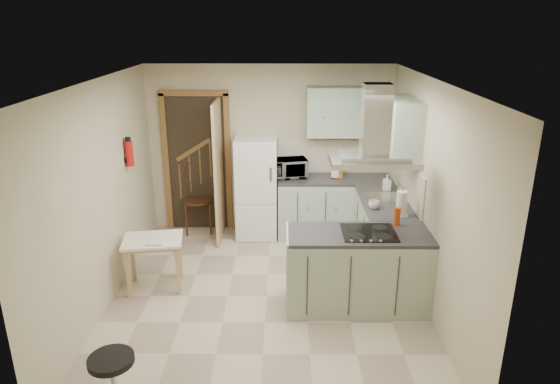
{
  "coord_description": "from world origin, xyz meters",
  "views": [
    {
      "loc": [
        0.19,
        -5.15,
        3.1
      ],
      "look_at": [
        0.16,
        0.45,
        1.15
      ],
      "focal_mm": 32.0,
      "sensor_mm": 36.0,
      "label": 1
    }
  ],
  "objects_px": {
    "bentwood_chair": "(198,200)",
    "stool": "(114,383)",
    "peninsula": "(357,270)",
    "drop_leaf_table": "(155,263)",
    "fridge": "(256,188)",
    "microwave": "(290,168)",
    "extractor_hood": "(373,160)"
  },
  "relations": [
    {
      "from": "microwave",
      "to": "stool",
      "type": "bearing_deg",
      "value": -123.39
    },
    {
      "from": "peninsula",
      "to": "drop_leaf_table",
      "type": "distance_m",
      "value": 2.41
    },
    {
      "from": "fridge",
      "to": "drop_leaf_table",
      "type": "distance_m",
      "value": 2.01
    },
    {
      "from": "peninsula",
      "to": "bentwood_chair",
      "type": "xyz_separation_m",
      "value": [
        -2.13,
        2.11,
        0.05
      ]
    },
    {
      "from": "drop_leaf_table",
      "to": "bentwood_chair",
      "type": "distance_m",
      "value": 1.75
    },
    {
      "from": "fridge",
      "to": "bentwood_chair",
      "type": "bearing_deg",
      "value": 171.69
    },
    {
      "from": "drop_leaf_table",
      "to": "microwave",
      "type": "bearing_deg",
      "value": 36.29
    },
    {
      "from": "bentwood_chair",
      "to": "microwave",
      "type": "height_order",
      "value": "microwave"
    },
    {
      "from": "microwave",
      "to": "drop_leaf_table",
      "type": "bearing_deg",
      "value": -146.11
    },
    {
      "from": "peninsula",
      "to": "microwave",
      "type": "relative_size",
      "value": 3.16
    },
    {
      "from": "peninsula",
      "to": "microwave",
      "type": "xyz_separation_m",
      "value": [
        -0.74,
        2.03,
        0.59
      ]
    },
    {
      "from": "extractor_hood",
      "to": "drop_leaf_table",
      "type": "xyz_separation_m",
      "value": [
        -2.47,
        0.39,
        -1.4
      ]
    },
    {
      "from": "extractor_hood",
      "to": "bentwood_chair",
      "type": "relative_size",
      "value": 0.9
    },
    {
      "from": "extractor_hood",
      "to": "peninsula",
      "type": "bearing_deg",
      "value": 180.0
    },
    {
      "from": "drop_leaf_table",
      "to": "microwave",
      "type": "distance_m",
      "value": 2.42
    },
    {
      "from": "extractor_hood",
      "to": "bentwood_chair",
      "type": "distance_m",
      "value": 3.3
    },
    {
      "from": "peninsula",
      "to": "drop_leaf_table",
      "type": "relative_size",
      "value": 2.26
    },
    {
      "from": "fridge",
      "to": "peninsula",
      "type": "xyz_separation_m",
      "value": [
        1.22,
        -1.98,
        -0.3
      ]
    },
    {
      "from": "fridge",
      "to": "peninsula",
      "type": "distance_m",
      "value": 2.35
    },
    {
      "from": "drop_leaf_table",
      "to": "stool",
      "type": "bearing_deg",
      "value": -94.47
    },
    {
      "from": "fridge",
      "to": "drop_leaf_table",
      "type": "xyz_separation_m",
      "value": [
        -1.15,
        -1.59,
        -0.43
      ]
    },
    {
      "from": "fridge",
      "to": "drop_leaf_table",
      "type": "relative_size",
      "value": 2.19
    },
    {
      "from": "peninsula",
      "to": "stool",
      "type": "height_order",
      "value": "peninsula"
    },
    {
      "from": "extractor_hood",
      "to": "drop_leaf_table",
      "type": "height_order",
      "value": "extractor_hood"
    },
    {
      "from": "peninsula",
      "to": "drop_leaf_table",
      "type": "bearing_deg",
      "value": 170.6
    },
    {
      "from": "extractor_hood",
      "to": "stool",
      "type": "relative_size",
      "value": 1.78
    },
    {
      "from": "extractor_hood",
      "to": "bentwood_chair",
      "type": "bearing_deg",
      "value": 136.54
    },
    {
      "from": "stool",
      "to": "bentwood_chair",
      "type": "bearing_deg",
      "value": 88.43
    },
    {
      "from": "stool",
      "to": "microwave",
      "type": "relative_size",
      "value": 1.03
    },
    {
      "from": "bentwood_chair",
      "to": "microwave",
      "type": "bearing_deg",
      "value": -12.43
    },
    {
      "from": "stool",
      "to": "microwave",
      "type": "distance_m",
      "value": 4.0
    },
    {
      "from": "bentwood_chair",
      "to": "stool",
      "type": "distance_m",
      "value": 3.72
    }
  ]
}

